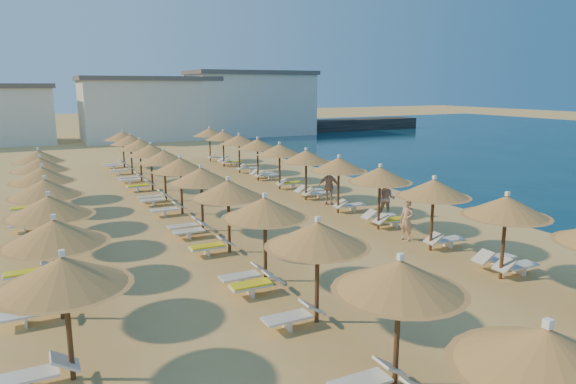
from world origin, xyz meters
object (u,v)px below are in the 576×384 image
parasol_row_east (322,161)px  beachgoer_c (329,187)px  jetty (324,126)px  beachgoer_b (386,199)px  beachgoer_a (407,220)px  parasol_row_west (190,171)px

parasol_row_east → beachgoer_c: parasol_row_east is taller
jetty → beachgoer_b: (-21.91, -42.68, 0.13)m
beachgoer_a → beachgoer_b: (1.71, 3.58, 0.02)m
parasol_row_west → beachgoer_c: parasol_row_west is taller
beachgoer_b → parasol_row_west: bearing=-153.2°
parasol_row_west → parasol_row_east: bearing=0.0°
parasol_row_west → beachgoer_a: bearing=-44.3°
beachgoer_c → beachgoer_b: 3.73m
beachgoer_a → beachgoer_b: bearing=138.6°
beachgoer_c → beachgoer_a: (-0.59, -7.13, -0.09)m
beachgoer_c → beachgoer_b: (1.12, -3.55, -0.08)m
parasol_row_east → beachgoer_b: (1.72, -3.32, -1.54)m
jetty → parasol_row_west: bearing=-128.6°
beachgoer_b → beachgoer_c: bearing=155.0°
parasol_row_east → beachgoer_b: parasol_row_east is taller
beachgoer_b → parasol_row_east: bearing=165.0°
jetty → beachgoer_a: beachgoer_a is taller
beachgoer_a → beachgoer_b: beachgoer_b is taller
parasol_row_east → beachgoer_a: size_ratio=22.92×
beachgoer_c → jetty: bearing=103.0°
jetty → beachgoer_a: (-23.62, -46.25, 0.12)m
parasol_row_east → beachgoer_a: bearing=-89.9°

